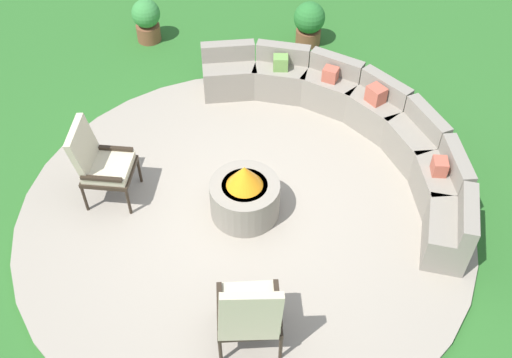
% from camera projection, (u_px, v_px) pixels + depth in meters
% --- Properties ---
extents(ground_plane, '(24.00, 24.00, 0.00)m').
position_uv_depth(ground_plane, '(245.00, 215.00, 7.03)').
color(ground_plane, '#2D6B28').
extents(patio_circle, '(5.30, 5.30, 0.06)m').
position_uv_depth(patio_circle, '(245.00, 213.00, 7.00)').
color(patio_circle, '#9E9384').
rests_on(patio_circle, ground_plane).
extents(fire_pit, '(0.80, 0.80, 0.74)m').
position_uv_depth(fire_pit, '(245.00, 195.00, 6.77)').
color(fire_pit, gray).
rests_on(fire_pit, patio_circle).
extents(curved_stone_bench, '(4.41, 1.94, 0.72)m').
position_uv_depth(curved_stone_bench, '(354.00, 123.00, 7.60)').
color(curved_stone_bench, gray).
rests_on(curved_stone_bench, patio_circle).
extents(lounge_chair_front_left, '(0.77, 0.79, 1.08)m').
position_uv_depth(lounge_chair_front_left, '(100.00, 162.00, 6.77)').
color(lounge_chair_front_left, '#2D2319').
rests_on(lounge_chair_front_left, patio_circle).
extents(lounge_chair_front_right, '(0.83, 0.84, 1.07)m').
position_uv_depth(lounge_chair_front_right, '(249.00, 312.00, 5.43)').
color(lounge_chair_front_right, '#2D2319').
rests_on(lounge_chair_front_right, patio_circle).
extents(potted_plant_0, '(0.44, 0.44, 0.69)m').
position_uv_depth(potted_plant_0, '(147.00, 19.00, 9.27)').
color(potted_plant_0, brown).
rests_on(potted_plant_0, ground_plane).
extents(potted_plant_3, '(0.49, 0.49, 0.70)m').
position_uv_depth(potted_plant_3, '(309.00, 22.00, 9.22)').
color(potted_plant_3, brown).
rests_on(potted_plant_3, ground_plane).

